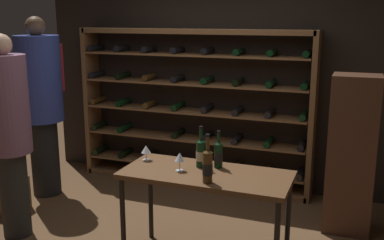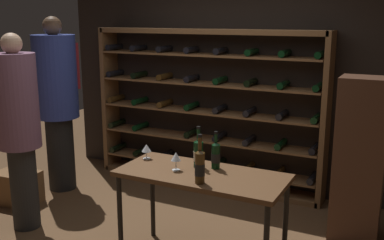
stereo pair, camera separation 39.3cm
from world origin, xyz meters
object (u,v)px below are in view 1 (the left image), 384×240
Objects in this scene: wine_bottle_red_label at (218,154)px; wine_bottle_amber_reserve at (201,153)px; wine_glass_stemmed_left at (146,150)px; wine_rack at (193,109)px; tasting_table at (206,182)px; wine_glass_stemmed_center at (180,158)px; display_cabinet at (351,155)px; wine_bottle_black_capsule at (208,166)px; wine_crate at (2,195)px; person_guest_plum_blouse at (41,99)px; person_guest_blue_shirt at (8,128)px.

wine_bottle_amber_reserve is at bearing -164.66° from wine_bottle_red_label.
wine_bottle_amber_reserve is 2.61× the size of wine_glass_stemmed_left.
wine_rack reaches higher than tasting_table.
wine_glass_stemmed_left is (-0.61, 0.11, 0.18)m from tasting_table.
wine_glass_stemmed_left is (-0.39, 0.15, -0.02)m from wine_glass_stemmed_center.
display_cabinet is (1.89, -0.66, -0.19)m from wine_rack.
wine_bottle_red_label reaches higher than wine_glass_stemmed_left.
display_cabinet is at bearing 52.49° from wine_bottle_black_capsule.
wine_crate is 1.35× the size of wine_bottle_amber_reserve.
wine_glass_stemmed_left is (-0.52, -0.00, -0.03)m from wine_bottle_amber_reserve.
person_guest_plum_blouse is 4.34× the size of wine_crate.
wine_crate is 3.05× the size of wine_glass_stemmed_center.
display_cabinet is 4.83× the size of wine_bottle_red_label.
person_guest_plum_blouse reaches higher than wine_glass_stemmed_left.
person_guest_plum_blouse is 5.85× the size of wine_bottle_amber_reserve.
person_guest_plum_blouse is at bearing 85.46° from person_guest_blue_shirt.
wine_bottle_black_capsule is 0.76m from wine_glass_stemmed_left.
tasting_table is 1.92m from person_guest_blue_shirt.
display_cabinet reaches higher than tasting_table.
wine_rack is 8.29× the size of wine_bottle_amber_reserve.
wine_bottle_black_capsule is (2.52, -0.45, 0.78)m from wine_crate.
wine_glass_stemmed_left is (0.19, -1.65, -0.04)m from wine_rack.
wine_rack is 2.38m from wine_crate.
wine_bottle_red_label is at bearing -62.16° from wine_rack.
wine_glass_stemmed_left is at bearing 112.03° from person_guest_plum_blouse.
person_guest_blue_shirt is 5.00× the size of wine_bottle_black_capsule.
display_cabinet reaches higher than wine_glass_stemmed_center.
wine_rack reaches higher than display_cabinet.
wine_glass_stemmed_center is at bearing -23.97° from person_guest_blue_shirt.
wine_rack is at bearing 166.61° from person_guest_plum_blouse.
wine_bottle_amber_reserve is 0.52m from wine_glass_stemmed_left.
wine_bottle_amber_reserve is (-0.14, -0.04, 0.01)m from wine_bottle_red_label.
wine_glass_stemmed_left is (1.28, 0.27, -0.15)m from person_guest_blue_shirt.
wine_bottle_amber_reserve reaches higher than wine_bottle_red_label.
wine_rack is 2.01m from display_cabinet.
display_cabinet is at bearing 13.84° from wine_crate.
wine_glass_stemmed_center reaches higher than wine_glass_stemmed_left.
wine_crate is 3.69m from display_cabinet.
person_guest_plum_blouse is 1.85m from wine_glass_stemmed_left.
wine_bottle_black_capsule reaches higher than wine_bottle_amber_reserve.
tasting_table is 0.26m from wine_bottle_amber_reserve.
wine_bottle_black_capsule is at bearing -29.57° from person_guest_blue_shirt.
tasting_table is at bearing -134.73° from display_cabinet.
display_cabinet reaches higher than wine_bottle_amber_reserve.
display_cabinet is at bearing 139.35° from person_guest_plum_blouse.
wine_crate is at bearing 177.12° from wine_bottle_amber_reserve.
person_guest_plum_blouse is at bearing 162.53° from wine_bottle_amber_reserve.
person_guest_plum_blouse is at bearing 157.56° from wine_glass_stemmed_left.
wine_bottle_red_label is 0.66m from wine_glass_stemmed_left.
wine_bottle_black_capsule is at bearing -68.14° from tasting_table.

